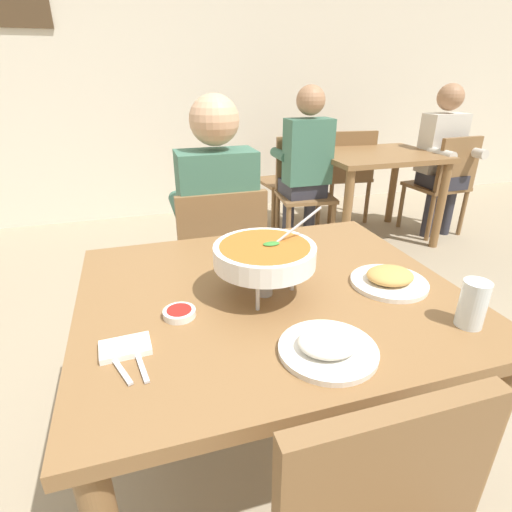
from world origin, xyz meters
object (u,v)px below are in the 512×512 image
object	(u,v)px
chair_diner_main	(220,263)
dining_table_far	(376,169)
curry_bowl	(265,255)
patron_bg_left	(306,160)
chair_bg_right	(293,173)
chair_bg_corner	(348,171)
drink_glass	(472,306)
dining_table_main	(270,321)
rice_plate	(328,346)
sauce_dish	(179,313)
appetizer_plate	(389,279)
diner_main	(217,217)
patron_bg_middle	(443,153)
chair_bg_middle	(445,181)
chair_bg_left	(302,185)

from	to	relation	value
chair_diner_main	dining_table_far	xyz separation A→B (m)	(1.63, 1.17, 0.12)
curry_bowl	patron_bg_left	distance (m)	2.22
chair_bg_right	curry_bowl	bearing A→B (deg)	-113.78
curry_bowl	chair_bg_corner	world-z (taller)	curry_bowl
drink_glass	dining_table_far	distance (m)	2.58
dining_table_main	drink_glass	bearing A→B (deg)	-36.98
rice_plate	chair_bg_corner	size ratio (longest dim) A/B	0.27
curry_bowl	sauce_dish	bearing A→B (deg)	-169.59
appetizer_plate	dining_table_far	xyz separation A→B (m)	(1.26, 2.03, -0.16)
diner_main	sauce_dish	size ratio (longest dim) A/B	14.56
patron_bg_middle	appetizer_plate	bearing A→B (deg)	-133.48
dining_table_far	chair_bg_middle	bearing A→B (deg)	-8.03
patron_bg_middle	rice_plate	bearing A→B (deg)	-134.77
chair_bg_left	sauce_dish	bearing A→B (deg)	-121.05
dining_table_far	patron_bg_middle	xyz separation A→B (m)	(0.64, -0.03, 0.11)
chair_diner_main	chair_bg_left	xyz separation A→B (m)	(1.01, 1.31, 0.00)
dining_table_far	rice_plate	bearing A→B (deg)	-124.94
dining_table_main	drink_glass	distance (m)	0.58
dining_table_far	chair_bg_corner	size ratio (longest dim) A/B	1.11
chair_bg_middle	chair_bg_right	world-z (taller)	same
dining_table_far	chair_bg_right	world-z (taller)	chair_bg_right
chair_bg_middle	chair_bg_right	distance (m)	1.37
patron_bg_left	chair_bg_middle	bearing A→B (deg)	-4.54
chair_bg_corner	patron_bg_left	size ratio (longest dim) A/B	0.69
chair_bg_right	chair_bg_left	bearing A→B (deg)	-101.58
curry_bowl	patron_bg_left	xyz separation A→B (m)	(1.00, 1.98, -0.16)
appetizer_plate	patron_bg_left	distance (m)	2.13
dining_table_main	chair_bg_right	distance (m)	2.77
appetizer_plate	chair_bg_right	world-z (taller)	chair_bg_right
diner_main	chair_bg_corner	world-z (taller)	diner_main
appetizer_plate	chair_bg_left	size ratio (longest dim) A/B	0.27
appetizer_plate	sauce_dish	size ratio (longest dim) A/B	2.67
chair_diner_main	patron_bg_middle	world-z (taller)	patron_bg_middle
dining_table_main	chair_bg_left	world-z (taller)	chair_bg_left
drink_glass	patron_bg_middle	distance (m)	2.91
sauce_dish	rice_plate	bearing A→B (deg)	-39.41
dining_table_main	sauce_dish	distance (m)	0.32
dining_table_main	sauce_dish	bearing A→B (deg)	-166.82
patron_bg_middle	chair_bg_middle	bearing A→B (deg)	-77.44
dining_table_far	curry_bowl	bearing A→B (deg)	-130.00
chair_diner_main	chair_bg_middle	size ratio (longest dim) A/B	1.00
rice_plate	diner_main	bearing A→B (deg)	91.69
curry_bowl	sauce_dish	size ratio (longest dim) A/B	3.69
dining_table_far	chair_bg_right	bearing A→B (deg)	131.97
dining_table_main	sauce_dish	size ratio (longest dim) A/B	12.71
dining_table_main	diner_main	xyz separation A→B (m)	(0.00, 0.81, 0.09)
chair_diner_main	dining_table_far	distance (m)	2.01
diner_main	sauce_dish	distance (m)	0.92
curry_bowl	sauce_dish	distance (m)	0.29
chair_bg_middle	chair_bg_corner	world-z (taller)	same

